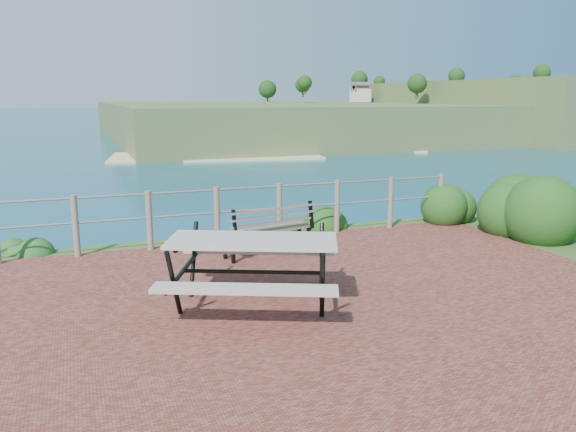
% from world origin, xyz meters
% --- Properties ---
extents(ground, '(10.00, 7.00, 0.12)m').
position_xyz_m(ground, '(0.00, 0.00, 0.00)').
color(ground, maroon).
rests_on(ground, ground).
extents(ocean, '(1200.00, 1200.00, 0.00)m').
position_xyz_m(ocean, '(0.00, 200.00, 0.00)').
color(ocean, '#12616E').
rests_on(ocean, ground).
extents(safety_railing, '(9.40, 0.10, 1.00)m').
position_xyz_m(safety_railing, '(0.00, 3.35, 0.57)').
color(safety_railing, '#6B5B4C').
rests_on(safety_railing, ground).
extents(distant_bay, '(290.00, 232.36, 24.00)m').
position_xyz_m(distant_bay, '(173.07, 202.61, -1.52)').
color(distant_bay, '#486432').
rests_on(distant_bay, ground).
extents(picnic_table, '(2.17, 1.62, 0.85)m').
position_xyz_m(picnic_table, '(-0.31, 0.26, 0.54)').
color(picnic_table, gray).
rests_on(picnic_table, ground).
extents(park_bench, '(1.56, 0.67, 0.85)m').
position_xyz_m(park_bench, '(0.60, 2.37, 0.56)').
color(park_bench, brown).
rests_on(park_bench, ground).
extents(shrub_right_front, '(1.44, 1.44, 2.04)m').
position_xyz_m(shrub_right_front, '(5.23, 1.91, 0.00)').
color(shrub_right_front, '#1B4013').
rests_on(shrub_right_front, ground).
extents(shrub_right_edge, '(1.07, 1.07, 1.53)m').
position_xyz_m(shrub_right_edge, '(5.05, 3.50, 0.00)').
color(shrub_right_edge, '#1B4013').
rests_on(shrub_right_edge, ground).
extents(shrub_lip_west, '(0.70, 0.70, 0.41)m').
position_xyz_m(shrub_lip_west, '(-3.16, 4.05, 0.00)').
color(shrub_lip_west, '#205721').
rests_on(shrub_lip_west, ground).
extents(shrub_lip_east, '(0.85, 0.85, 0.62)m').
position_xyz_m(shrub_lip_east, '(2.32, 3.99, 0.00)').
color(shrub_lip_east, '#1B4013').
rests_on(shrub_lip_east, ground).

